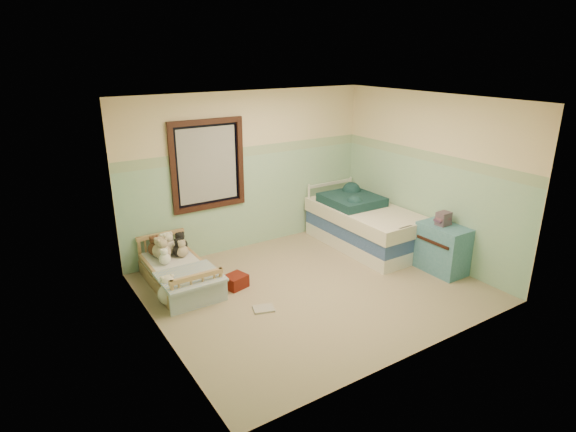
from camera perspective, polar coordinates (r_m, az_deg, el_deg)
floor at (r=6.52m, az=3.09°, el=-8.70°), size 4.20×3.60×0.02m
ceiling at (r=5.77m, az=3.56°, el=13.94°), size 4.20×3.60×0.02m
wall_back at (r=7.50m, az=-4.80°, el=5.41°), size 4.20×0.04×2.50m
wall_front at (r=4.78m, az=16.07°, el=-3.63°), size 4.20×0.04×2.50m
wall_left at (r=5.14m, az=-16.02°, el=-1.96°), size 0.04×3.60×2.50m
wall_right at (r=7.41m, az=16.62°, el=4.49°), size 0.04×3.60×2.50m
wainscot_mint at (r=7.62m, az=-4.65°, el=1.74°), size 4.20×0.01×1.50m
border_strip at (r=7.41m, az=-4.82°, el=7.83°), size 4.20×0.01×0.15m
window_frame at (r=7.13m, az=-9.69°, el=6.11°), size 1.16×0.06×1.36m
window_blinds at (r=7.13m, az=-9.72°, el=6.12°), size 0.92×0.01×1.12m
toddler_bed_frame at (r=6.68m, az=-13.07°, el=-7.48°), size 0.71×1.41×0.18m
toddler_mattress at (r=6.62m, az=-13.17°, el=-6.31°), size 0.65×1.35×0.12m
patchwork_quilt at (r=6.21m, az=-11.81°, el=-7.22°), size 0.77×0.71×0.03m
plush_bed_brown at (r=6.95m, az=-15.85°, el=-3.83°), size 0.20×0.20×0.20m
plush_bed_white at (r=7.00m, az=-14.30°, el=-3.47°), size 0.21×0.21×0.21m
plush_bed_tan at (r=6.77m, az=-14.89°, el=-4.33°), size 0.21×0.21×0.21m
plush_bed_dark at (r=6.84m, az=-13.06°, el=-4.04°), size 0.18×0.18×0.18m
plush_floor_cream at (r=6.23m, az=-14.29°, el=-9.19°), size 0.28×0.28×0.28m
plush_floor_tan at (r=6.39m, az=-11.83°, el=-8.48°), size 0.22×0.22×0.22m
twin_bed_frame at (r=7.87m, az=9.22°, el=-2.84°), size 0.98×1.96×0.22m
twin_boxspring at (r=7.79m, az=9.31°, el=-1.34°), size 0.98×1.96×0.22m
twin_mattress at (r=7.71m, az=9.39°, el=0.19°), size 1.02×2.00×0.22m
teal_blanket at (r=7.84m, az=7.74°, el=1.98°), size 0.85×0.90×0.14m
dresser at (r=7.17m, az=18.22°, el=-3.77°), size 0.44×0.70×0.70m
book_stack at (r=7.04m, az=18.34°, el=-0.30°), size 0.20×0.16×0.19m
red_pillow at (r=6.50m, az=-6.36°, el=-7.87°), size 0.34×0.32×0.18m
floor_book at (r=5.99m, az=-2.98°, el=-11.17°), size 0.31×0.27×0.02m
extra_plush_0 at (r=6.95m, az=-14.24°, el=-3.63°), size 0.21×0.21×0.21m
extra_plush_1 at (r=6.81m, az=-12.72°, el=-4.18°), size 0.17×0.17×0.17m
extra_plush_2 at (r=6.99m, az=-12.90°, el=-3.43°), size 0.20×0.20×0.20m
extra_plush_3 at (r=6.63m, az=-14.72°, el=-5.06°), size 0.16×0.16×0.16m
extra_plush_4 at (r=6.99m, az=-14.68°, el=-3.55°), size 0.20×0.20×0.20m
extra_plush_5 at (r=6.85m, az=-15.28°, el=-4.07°), size 0.21×0.21×0.21m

